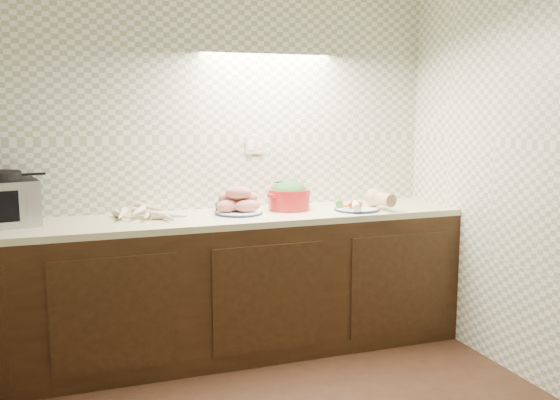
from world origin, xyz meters
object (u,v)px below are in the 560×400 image
object	(u,v)px
onion_bowl	(226,205)
veg_plate	(365,202)
parsnip_pile	(144,214)
sweet_potato_plate	(238,204)
dutch_oven	(289,196)

from	to	relation	value
onion_bowl	veg_plate	world-z (taller)	veg_plate
parsnip_pile	sweet_potato_plate	size ratio (longest dim) A/B	1.21
parsnip_pile	onion_bowl	world-z (taller)	onion_bowl
sweet_potato_plate	onion_bowl	bearing A→B (deg)	114.60
parsnip_pile	onion_bowl	size ratio (longest dim) A/B	2.66
parsnip_pile	dutch_oven	distance (m)	0.96
sweet_potato_plate	dutch_oven	distance (m)	0.36
sweet_potato_plate	dutch_oven	size ratio (longest dim) A/B	0.87
parsnip_pile	dutch_oven	xyz separation A→B (m)	(0.96, 0.05, 0.06)
onion_bowl	veg_plate	distance (m)	0.92
sweet_potato_plate	veg_plate	bearing A→B (deg)	-8.44
dutch_oven	veg_plate	size ratio (longest dim) A/B	1.02
dutch_oven	veg_plate	distance (m)	0.50
dutch_oven	veg_plate	xyz separation A→B (m)	(0.48, -0.16, -0.04)
parsnip_pile	veg_plate	world-z (taller)	veg_plate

